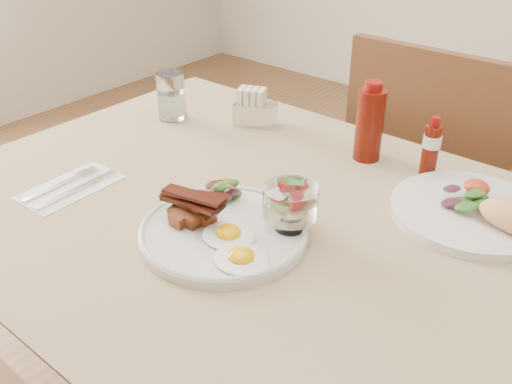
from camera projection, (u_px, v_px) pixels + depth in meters
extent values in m
cylinder|color=brown|center=(201.00, 213.00, 1.75)|extent=(0.06, 0.06, 0.71)
cube|color=brown|center=(285.00, 234.00, 0.99)|extent=(1.30, 0.85, 0.04)
cube|color=tan|center=(285.00, 224.00, 0.98)|extent=(1.33, 0.88, 0.00)
cylinder|color=brown|center=(348.00, 268.00, 1.72)|extent=(0.04, 0.04, 0.45)
cylinder|color=brown|center=(463.00, 321.00, 1.52)|extent=(0.04, 0.04, 0.45)
cylinder|color=brown|center=(403.00, 218.00, 1.96)|extent=(0.04, 0.04, 0.45)
cylinder|color=brown|center=(509.00, 259.00, 1.76)|extent=(0.04, 0.04, 0.45)
cube|color=brown|center=(442.00, 196.00, 1.62)|extent=(0.42, 0.42, 0.03)
cube|color=brown|center=(423.00, 144.00, 1.37)|extent=(0.42, 0.03, 0.46)
cylinder|color=silver|center=(224.00, 232.00, 0.94)|extent=(0.28, 0.28, 0.02)
ellipsoid|color=white|center=(241.00, 259.00, 0.86)|extent=(0.10, 0.09, 0.01)
ellipsoid|color=#FCAF05|center=(241.00, 256.00, 0.86)|extent=(0.04, 0.04, 0.02)
ellipsoid|color=white|center=(228.00, 236.00, 0.91)|extent=(0.10, 0.09, 0.01)
ellipsoid|color=#FCAF05|center=(228.00, 233.00, 0.91)|extent=(0.04, 0.04, 0.02)
cube|color=brown|center=(193.00, 211.00, 0.96)|extent=(0.03, 0.03, 0.02)
cube|color=brown|center=(192.00, 219.00, 0.94)|extent=(0.03, 0.03, 0.03)
cube|color=brown|center=(177.00, 213.00, 0.96)|extent=(0.03, 0.03, 0.02)
cube|color=brown|center=(207.00, 218.00, 0.94)|extent=(0.03, 0.03, 0.02)
cube|color=brown|center=(180.00, 219.00, 0.94)|extent=(0.03, 0.03, 0.03)
cube|color=brown|center=(191.00, 207.00, 0.98)|extent=(0.03, 0.03, 0.02)
cube|color=brown|center=(195.00, 207.00, 0.94)|extent=(0.03, 0.03, 0.02)
cube|color=brown|center=(187.00, 205.00, 0.94)|extent=(0.03, 0.03, 0.02)
cube|color=#47170B|center=(192.00, 202.00, 0.94)|extent=(0.12, 0.05, 0.01)
cube|color=#47170B|center=(190.00, 202.00, 0.93)|extent=(0.12, 0.03, 0.01)
cube|color=#47170B|center=(196.00, 195.00, 0.94)|extent=(0.12, 0.06, 0.01)
cube|color=#47170B|center=(193.00, 195.00, 0.93)|extent=(0.12, 0.04, 0.01)
ellipsoid|color=#1D4A13|center=(223.00, 197.00, 1.02)|extent=(0.04, 0.04, 0.01)
ellipsoid|color=#1D4A13|center=(233.00, 195.00, 1.02)|extent=(0.04, 0.03, 0.01)
ellipsoid|color=#391223|center=(217.00, 191.00, 1.03)|extent=(0.04, 0.03, 0.01)
ellipsoid|color=#1D4A13|center=(222.00, 199.00, 1.00)|extent=(0.04, 0.04, 0.01)
ellipsoid|color=#1D4A13|center=(215.00, 194.00, 1.00)|extent=(0.04, 0.03, 0.01)
ellipsoid|color=#391223|center=(231.00, 193.00, 1.00)|extent=(0.03, 0.03, 0.01)
ellipsoid|color=#1D4A13|center=(224.00, 183.00, 1.02)|extent=(0.04, 0.03, 0.01)
ellipsoid|color=#1D4A13|center=(231.00, 184.00, 1.01)|extent=(0.04, 0.03, 0.01)
ellipsoid|color=#391223|center=(212.00, 185.00, 1.01)|extent=(0.03, 0.03, 0.01)
ellipsoid|color=#1D4A13|center=(222.00, 186.00, 1.00)|extent=(0.04, 0.03, 0.01)
ellipsoid|color=#1D4A13|center=(230.00, 183.00, 1.00)|extent=(0.03, 0.03, 0.01)
cylinder|color=orange|center=(226.00, 183.00, 1.00)|extent=(0.03, 0.02, 0.01)
cylinder|color=orange|center=(220.00, 180.00, 1.01)|extent=(0.03, 0.03, 0.01)
cylinder|color=orange|center=(227.00, 186.00, 0.99)|extent=(0.04, 0.00, 0.01)
cylinder|color=orange|center=(218.00, 185.00, 1.00)|extent=(0.01, 0.04, 0.01)
cylinder|color=white|center=(290.00, 225.00, 0.94)|extent=(0.05, 0.05, 0.01)
cylinder|color=white|center=(290.00, 219.00, 0.93)|extent=(0.02, 0.02, 0.02)
cylinder|color=white|center=(290.00, 201.00, 0.91)|extent=(0.09, 0.09, 0.05)
cylinder|color=beige|center=(287.00, 202.00, 0.93)|extent=(0.02, 0.02, 0.01)
cylinder|color=beige|center=(295.00, 209.00, 0.90)|extent=(0.02, 0.02, 0.01)
cylinder|color=beige|center=(297.00, 199.00, 0.92)|extent=(0.02, 0.02, 0.01)
cylinder|color=#89A532|center=(290.00, 189.00, 0.92)|extent=(0.04, 0.04, 0.01)
cone|color=red|center=(293.00, 197.00, 0.89)|extent=(0.02, 0.02, 0.03)
cone|color=red|center=(282.00, 187.00, 0.91)|extent=(0.02, 0.02, 0.03)
cone|color=red|center=(298.00, 184.00, 0.91)|extent=(0.02, 0.02, 0.03)
ellipsoid|color=#308636|center=(293.00, 182.00, 0.89)|extent=(0.02, 0.01, 0.00)
ellipsoid|color=#308636|center=(298.00, 182.00, 0.89)|extent=(0.02, 0.01, 0.00)
cylinder|color=silver|center=(470.00, 212.00, 1.00)|extent=(0.27, 0.27, 0.02)
ellipsoid|color=#1D4A13|center=(459.00, 202.00, 1.00)|extent=(0.05, 0.04, 0.01)
ellipsoid|color=#1D4A13|center=(477.00, 198.00, 1.00)|extent=(0.04, 0.03, 0.01)
ellipsoid|color=#391223|center=(451.00, 203.00, 0.99)|extent=(0.04, 0.03, 0.01)
ellipsoid|color=#1D4A13|center=(466.00, 207.00, 0.97)|extent=(0.04, 0.04, 0.01)
ellipsoid|color=#1D4A13|center=(483.00, 204.00, 0.97)|extent=(0.04, 0.03, 0.01)
ellipsoid|color=#391223|center=(452.00, 189.00, 1.01)|extent=(0.04, 0.03, 0.01)
ellipsoid|color=#1D4A13|center=(475.00, 193.00, 0.99)|extent=(0.04, 0.03, 0.01)
ellipsoid|color=red|center=(476.00, 190.00, 1.02)|extent=(0.05, 0.04, 0.03)
cylinder|color=#510C04|center=(369.00, 125.00, 1.16)|extent=(0.06, 0.06, 0.15)
cylinder|color=#750807|center=(374.00, 86.00, 1.12)|extent=(0.04, 0.04, 0.02)
cylinder|color=#510C04|center=(430.00, 151.00, 1.10)|extent=(0.04, 0.04, 0.11)
cylinder|color=silver|center=(432.00, 141.00, 1.09)|extent=(0.04, 0.04, 0.02)
cylinder|color=#750807|center=(435.00, 122.00, 1.07)|extent=(0.02, 0.02, 0.02)
cube|color=silver|center=(255.00, 114.00, 1.33)|extent=(0.11, 0.09, 0.05)
cube|color=#CCBA90|center=(242.00, 100.00, 1.32)|extent=(0.03, 0.04, 0.06)
cube|color=#CCBA90|center=(248.00, 100.00, 1.32)|extent=(0.03, 0.04, 0.06)
cube|color=#CCBA90|center=(255.00, 101.00, 1.32)|extent=(0.03, 0.04, 0.06)
cube|color=#CCBA90|center=(262.00, 102.00, 1.31)|extent=(0.03, 0.04, 0.06)
cylinder|color=white|center=(171.00, 96.00, 1.35)|extent=(0.07, 0.07, 0.11)
cylinder|color=silver|center=(172.00, 105.00, 1.36)|extent=(0.06, 0.06, 0.06)
cube|color=white|center=(70.00, 187.00, 1.09)|extent=(0.11, 0.19, 0.00)
cube|color=silver|center=(77.00, 189.00, 1.07)|extent=(0.02, 0.18, 0.00)
cube|color=silver|center=(51.00, 188.00, 1.08)|extent=(0.01, 0.12, 0.00)
cube|color=silver|center=(84.00, 170.00, 1.14)|extent=(0.00, 0.04, 0.00)
cube|color=silver|center=(87.00, 171.00, 1.13)|extent=(0.00, 0.04, 0.00)
cube|color=silver|center=(89.00, 172.00, 1.13)|extent=(0.00, 0.04, 0.00)
cube|color=silver|center=(92.00, 173.00, 1.13)|extent=(0.00, 0.04, 0.00)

